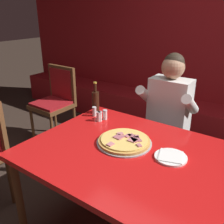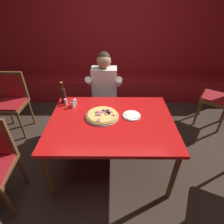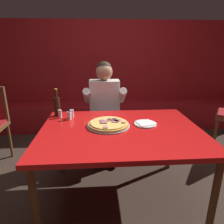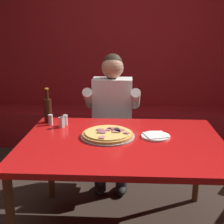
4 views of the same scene
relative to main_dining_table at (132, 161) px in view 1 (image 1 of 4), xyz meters
name	(u,v)px [view 1 (image 1 of 4)]	position (x,y,z in m)	size (l,w,h in m)	color
booth_wall_panel	(219,66)	(0.00, 2.18, 0.27)	(6.80, 0.16, 1.90)	maroon
booth_bench	(204,124)	(0.00, 1.86, -0.45)	(6.46, 0.48, 0.46)	maroon
main_dining_table	(132,161)	(0.00, 0.00, 0.00)	(1.43, 1.07, 0.75)	brown
pizza	(124,141)	(-0.11, 0.07, 0.09)	(0.39, 0.39, 0.05)	#9E9EA3
plate_white_paper	(171,157)	(0.24, 0.08, 0.08)	(0.21, 0.21, 0.02)	white
beer_bottle	(96,101)	(-0.63, 0.40, 0.18)	(0.07, 0.07, 0.29)	black
shaker_black_pepper	(94,112)	(-0.59, 0.33, 0.11)	(0.04, 0.04, 0.09)	silver
shaker_parmesan	(105,115)	(-0.47, 0.33, 0.11)	(0.04, 0.04, 0.09)	silver
shaker_oregano	(100,117)	(-0.48, 0.27, 0.11)	(0.04, 0.04, 0.09)	silver
shaker_red_pepper_flakes	(99,117)	(-0.49, 0.26, 0.11)	(0.04, 0.04, 0.09)	silver
diner_seated_blue_shirt	(165,115)	(-0.12, 0.80, 0.03)	(0.53, 0.53, 1.27)	black
dining_chair_by_booth	(56,98)	(-1.59, 0.78, -0.10)	(0.45, 0.45, 0.97)	brown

